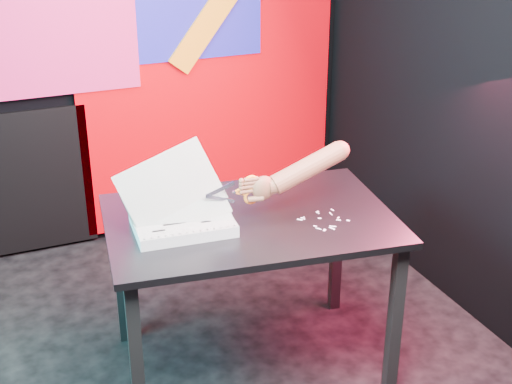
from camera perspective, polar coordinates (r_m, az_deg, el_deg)
name	(u,v)px	position (r m, az deg, el deg)	size (l,w,h in m)	color
room	(172,86)	(2.68, -6.74, 8.43)	(3.01, 3.01, 2.71)	black
backdrop	(111,87)	(4.17, -11.50, 8.20)	(2.88, 0.05, 2.08)	#D20009
work_table	(250,236)	(3.03, -0.50, -3.55)	(1.29, 0.95, 0.75)	#272727
printout_stack	(182,221)	(2.90, -5.94, -2.33)	(0.46, 0.32, 0.37)	silver
scissors	(247,190)	(2.91, -0.69, 0.14)	(0.23, 0.02, 0.13)	silver
hand_forearm	(300,171)	(2.96, 3.57, 1.70)	(0.48, 0.10, 0.22)	brown
paper_clippings	(322,221)	(2.97, 5.33, -2.29)	(0.20, 0.18, 0.00)	white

